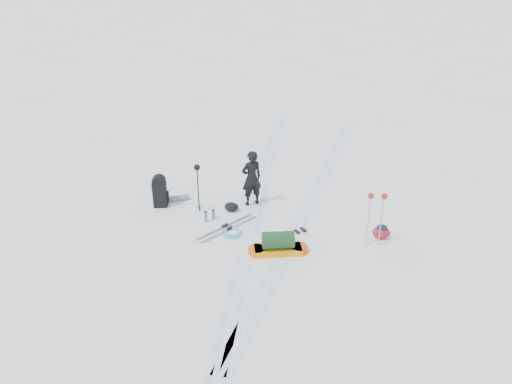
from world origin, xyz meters
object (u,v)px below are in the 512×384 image
Objects in this scene: skier at (252,178)px; ski_poles_black at (197,173)px; pulk_sled at (278,245)px; expedition_rucksack at (162,191)px.

ski_poles_black is (-1.33, -0.62, 0.32)m from skier.
pulk_sled is 3.04m from ski_poles_black.
expedition_rucksack reaches higher than pulk_sled.
skier is 1.70× the size of expedition_rucksack.
expedition_rucksack is (-2.39, -0.55, -0.36)m from skier.
expedition_rucksack is at bearing -22.15° from skier.
skier is 2.48m from expedition_rucksack.
expedition_rucksack is at bearing -174.59° from ski_poles_black.
pulk_sled is (1.08, -2.23, -0.59)m from skier.
skier reaches higher than pulk_sled.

